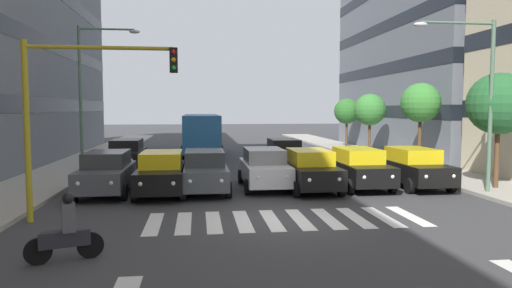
# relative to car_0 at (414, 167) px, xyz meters

# --- Properties ---
(ground_plane) EXTENTS (180.00, 180.00, 0.00)m
(ground_plane) POSITION_rel_car_0_xyz_m (6.74, 5.21, -0.89)
(ground_plane) COLOR #38383A
(crosswalk_markings) EXTENTS (8.55, 2.80, 0.01)m
(crosswalk_markings) POSITION_rel_car_0_xyz_m (6.74, 5.21, -0.88)
(crosswalk_markings) COLOR silver
(crosswalk_markings) RESTS_ON ground_plane
(car_0) EXTENTS (2.02, 4.44, 1.72)m
(car_0) POSITION_rel_car_0_xyz_m (0.00, 0.00, 0.00)
(car_0) COLOR black
(car_0) RESTS_ON ground_plane
(car_1) EXTENTS (2.02, 4.44, 1.72)m
(car_1) POSITION_rel_car_0_xyz_m (2.46, -0.15, 0.00)
(car_1) COLOR black
(car_1) RESTS_ON ground_plane
(car_2) EXTENTS (2.02, 4.44, 1.72)m
(car_2) POSITION_rel_car_0_xyz_m (4.74, 0.25, 0.00)
(car_2) COLOR black
(car_2) RESTS_ON ground_plane
(car_3) EXTENTS (2.02, 4.44, 1.72)m
(car_3) POSITION_rel_car_0_xyz_m (6.58, -0.56, 0.00)
(car_3) COLOR silver
(car_3) RESTS_ON ground_plane
(car_4) EXTENTS (2.02, 4.44, 1.72)m
(car_4) POSITION_rel_car_0_xyz_m (9.17, 0.02, 0.00)
(car_4) COLOR #474C51
(car_4) RESTS_ON ground_plane
(car_5) EXTENTS (2.02, 4.44, 1.72)m
(car_5) POSITION_rel_car_0_xyz_m (10.90, 0.39, 0.00)
(car_5) COLOR black
(car_5) RESTS_ON ground_plane
(car_6) EXTENTS (2.02, 4.44, 1.72)m
(car_6) POSITION_rel_car_0_xyz_m (13.12, 0.01, 0.00)
(car_6) COLOR #474C51
(car_6) RESTS_ON ground_plane
(car_row2_0) EXTENTS (2.02, 4.44, 1.72)m
(car_row2_0) POSITION_rel_car_0_xyz_m (4.52, -6.77, 0.00)
(car_row2_0) COLOR black
(car_row2_0) RESTS_ON ground_plane
(car_row2_1) EXTENTS (2.02, 4.44, 1.72)m
(car_row2_1) POSITION_rel_car_0_xyz_m (13.46, -7.61, 0.00)
(car_row2_1) COLOR black
(car_row2_1) RESTS_ON ground_plane
(bus_behind_traffic) EXTENTS (2.78, 10.50, 3.00)m
(bus_behind_traffic) POSITION_rel_car_0_xyz_m (9.17, -15.50, 0.97)
(bus_behind_traffic) COLOR #286BAD
(bus_behind_traffic) RESTS_ON ground_plane
(motorcycle_with_rider) EXTENTS (1.64, 0.64, 1.57)m
(motorcycle_with_rider) POSITION_rel_car_0_xyz_m (12.43, 8.42, -0.24)
(motorcycle_with_rider) COLOR black
(motorcycle_with_rider) RESTS_ON ground_plane
(traffic_light_gantry) EXTENTS (4.60, 0.36, 5.50)m
(traffic_light_gantry) POSITION_rel_car_0_xyz_m (13.22, 4.52, 2.83)
(traffic_light_gantry) COLOR #AD991E
(traffic_light_gantry) RESTS_ON ground_plane
(street_lamp_left) EXTENTS (3.38, 0.28, 6.76)m
(street_lamp_left) POSITION_rel_car_0_xyz_m (-1.47, 2.19, 3.48)
(street_lamp_left) COLOR #4C6B56
(street_lamp_left) RESTS_ON sidewalk_left
(street_lamp_right) EXTENTS (3.21, 0.28, 7.62)m
(street_lamp_right) POSITION_rel_car_0_xyz_m (15.03, -6.18, 3.92)
(street_lamp_right) COLOR #4C6B56
(street_lamp_right) RESTS_ON sidewalk_right
(street_tree_0) EXTENTS (2.56, 2.56, 4.80)m
(street_tree_0) POSITION_rel_car_0_xyz_m (-2.96, 1.40, 2.77)
(street_tree_0) COLOR #513823
(street_tree_0) RESTS_ON sidewalk_left
(street_tree_1) EXTENTS (2.26, 2.26, 4.78)m
(street_tree_1) POSITION_rel_car_0_xyz_m (-3.27, -5.97, 2.90)
(street_tree_1) COLOR #513823
(street_tree_1) RESTS_ON sidewalk_left
(street_tree_2) EXTENTS (2.27, 2.27, 4.38)m
(street_tree_2) POSITION_rel_car_0_xyz_m (-2.90, -12.81, 2.49)
(street_tree_2) COLOR #513823
(street_tree_2) RESTS_ON sidewalk_left
(street_tree_3) EXTENTS (2.20, 2.20, 4.20)m
(street_tree_3) POSITION_rel_car_0_xyz_m (-3.44, -19.62, 2.34)
(street_tree_3) COLOR #513823
(street_tree_3) RESTS_ON sidewalk_left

